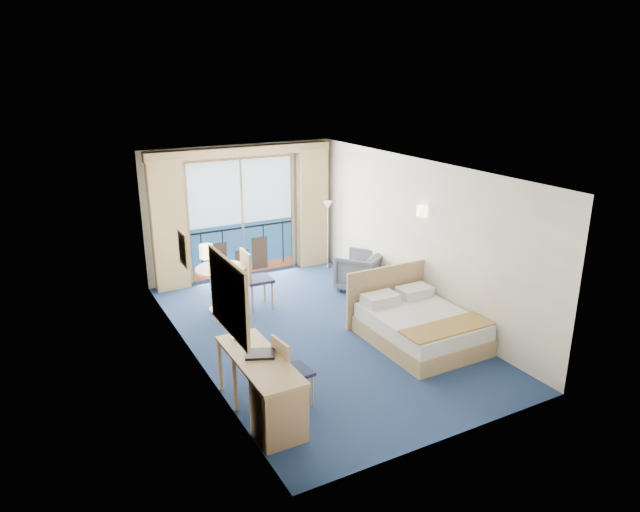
{
  "coord_description": "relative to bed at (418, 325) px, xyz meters",
  "views": [
    {
      "loc": [
        -4.0,
        -7.53,
        4.11
      ],
      "look_at": [
        0.18,
        0.2,
        1.23
      ],
      "focal_mm": 32.0,
      "sensor_mm": 36.0,
      "label": 1
    }
  ],
  "objects": [
    {
      "name": "floor",
      "position": [
        -1.26,
        1.07,
        -0.28
      ],
      "size": [
        6.5,
        6.5,
        0.0
      ],
      "primitive_type": "plane",
      "color": "navy",
      "rests_on": "ground"
    },
    {
      "name": "room_walls",
      "position": [
        -1.26,
        1.07,
        1.5
      ],
      "size": [
        4.04,
        6.54,
        2.72
      ],
      "color": "white",
      "rests_on": "ground"
    },
    {
      "name": "balcony_door",
      "position": [
        -1.26,
        4.29,
        0.86
      ],
      "size": [
        2.36,
        0.03,
        2.52
      ],
      "color": "navy",
      "rests_on": "room_walls"
    },
    {
      "name": "curtain_left",
      "position": [
        -2.81,
        4.14,
        1.0
      ],
      "size": [
        0.65,
        0.22,
        2.55
      ],
      "primitive_type": "cube",
      "color": "tan",
      "rests_on": "room_walls"
    },
    {
      "name": "curtain_right",
      "position": [
        0.29,
        4.14,
        1.0
      ],
      "size": [
        0.65,
        0.22,
        2.55
      ],
      "primitive_type": "cube",
      "color": "tan",
      "rests_on": "room_walls"
    },
    {
      "name": "pelmet",
      "position": [
        -1.26,
        4.17,
        2.3
      ],
      "size": [
        3.8,
        0.25,
        0.18
      ],
      "primitive_type": "cube",
      "color": "tan",
      "rests_on": "room_walls"
    },
    {
      "name": "mirror",
      "position": [
        -3.23,
        -0.43,
        1.27
      ],
      "size": [
        0.05,
        1.25,
        0.95
      ],
      "color": "tan",
      "rests_on": "room_walls"
    },
    {
      "name": "wall_print",
      "position": [
        -3.23,
        1.52,
        1.32
      ],
      "size": [
        0.04,
        0.42,
        0.52
      ],
      "color": "tan",
      "rests_on": "room_walls"
    },
    {
      "name": "sconce_left",
      "position": [
        -3.2,
        0.47,
        1.57
      ],
      "size": [
        0.18,
        0.18,
        0.18
      ],
      "primitive_type": "cylinder",
      "color": "#FFEEB2",
      "rests_on": "room_walls"
    },
    {
      "name": "sconce_right",
      "position": [
        0.68,
        0.92,
        1.57
      ],
      "size": [
        0.18,
        0.18,
        0.18
      ],
      "primitive_type": "cylinder",
      "color": "#FFEEB2",
      "rests_on": "room_walls"
    },
    {
      "name": "bed",
      "position": [
        0.0,
        0.0,
        0.0
      ],
      "size": [
        1.58,
        1.88,
        0.99
      ],
      "color": "tan",
      "rests_on": "ground"
    },
    {
      "name": "nightstand",
      "position": [
        0.49,
        1.25,
        0.03
      ],
      "size": [
        0.47,
        0.44,
        0.61
      ],
      "primitive_type": "cube",
      "color": "tan",
      "rests_on": "ground"
    },
    {
      "name": "phone",
      "position": [
        0.48,
        1.29,
        0.37
      ],
      "size": [
        0.19,
        0.16,
        0.07
      ],
      "primitive_type": "cube",
      "rotation": [
        0.0,
        0.0,
        -0.22
      ],
      "color": "white",
      "rests_on": "nightstand"
    },
    {
      "name": "armchair",
      "position": [
        0.39,
        2.36,
        0.09
      ],
      "size": [
        1.11,
        1.11,
        0.74
      ],
      "primitive_type": "imported",
      "rotation": [
        0.0,
        0.0,
        3.74
      ],
      "color": "#4D515D",
      "rests_on": "ground"
    },
    {
      "name": "floor_lamp",
      "position": [
        0.47,
        3.77,
        0.84
      ],
      "size": [
        0.2,
        0.2,
        1.47
      ],
      "color": "silver",
      "rests_on": "ground"
    },
    {
      "name": "desk",
      "position": [
        -2.96,
        -1.1,
        0.15
      ],
      "size": [
        0.56,
        1.64,
        0.77
      ],
      "color": "tan",
      "rests_on": "ground"
    },
    {
      "name": "desk_chair",
      "position": [
        -2.58,
        -0.68,
        0.26
      ],
      "size": [
        0.45,
        0.44,
        0.96
      ],
      "rotation": [
        0.0,
        0.0,
        1.65
      ],
      "color": "#1B2140",
      "rests_on": "ground"
    },
    {
      "name": "folder",
      "position": [
        -2.92,
        -0.6,
        0.51
      ],
      "size": [
        0.43,
        0.39,
        0.03
      ],
      "primitive_type": "cube",
      "rotation": [
        0.0,
        0.0,
        -0.42
      ],
      "color": "black",
      "rests_on": "desk"
    },
    {
      "name": "desk_lamp",
      "position": [
        -3.04,
        -0.06,
        0.81
      ],
      "size": [
        0.11,
        0.11,
        0.42
      ],
      "color": "silver",
      "rests_on": "desk"
    },
    {
      "name": "round_table",
      "position": [
        -2.3,
        2.67,
        0.33
      ],
      "size": [
        0.89,
        0.89,
        0.8
      ],
      "color": "tan",
      "rests_on": "ground"
    },
    {
      "name": "table_chair_a",
      "position": [
        -1.77,
        2.5,
        0.34
      ],
      "size": [
        0.49,
        0.48,
        1.09
      ],
      "rotation": [
        0.0,
        0.0,
        1.54
      ],
      "color": "#1B2140",
      "rests_on": "ground"
    },
    {
      "name": "table_chair_b",
      "position": [
        -2.34,
        2.21,
        0.22
      ],
      "size": [
        0.54,
        0.54,
        0.89
      ],
      "rotation": [
        0.0,
        0.0,
        -0.68
      ],
      "color": "#1B2140",
      "rests_on": "ground"
    }
  ]
}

